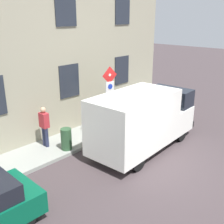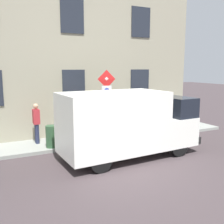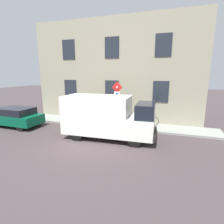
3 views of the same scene
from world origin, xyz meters
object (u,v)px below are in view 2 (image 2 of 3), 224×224
(sign_post_stacked, at_px, (107,98))
(delivery_van, at_px, (127,123))
(bicycle_blue, at_px, (131,124))
(bicycle_purple, at_px, (100,127))
(pedestrian, at_px, (36,122))
(litter_bin, at_px, (51,136))
(bicycle_orange, at_px, (116,125))

(sign_post_stacked, xyz_separation_m, delivery_van, (-1.91, 0.03, -0.73))
(sign_post_stacked, distance_m, bicycle_blue, 2.70)
(delivery_van, height_order, bicycle_purple, delivery_van)
(bicycle_purple, bearing_deg, bicycle_blue, -177.41)
(bicycle_purple, relative_size, pedestrian, 1.00)
(sign_post_stacked, xyz_separation_m, pedestrian, (1.02, 2.83, -1.00))
(delivery_van, bearing_deg, litter_bin, 136.85)
(bicycle_blue, relative_size, pedestrian, 1.00)
(delivery_van, distance_m, bicycle_orange, 3.33)
(bicycle_purple, distance_m, litter_bin, 2.78)
(bicycle_orange, bearing_deg, pedestrian, -0.71)
(pedestrian, height_order, litter_bin, pedestrian)
(sign_post_stacked, height_order, litter_bin, sign_post_stacked)
(bicycle_orange, distance_m, pedestrian, 3.91)
(sign_post_stacked, relative_size, bicycle_blue, 1.75)
(sign_post_stacked, bearing_deg, bicycle_purple, -8.44)
(sign_post_stacked, distance_m, bicycle_orange, 2.19)
(delivery_van, xyz_separation_m, bicycle_orange, (3.05, -1.06, -0.82))
(bicycle_purple, height_order, pedestrian, pedestrian)
(bicycle_purple, bearing_deg, bicycle_orange, -177.46)
(sign_post_stacked, height_order, bicycle_purple, sign_post_stacked)
(delivery_van, relative_size, litter_bin, 6.01)
(sign_post_stacked, bearing_deg, delivery_van, 178.97)
(bicycle_blue, xyz_separation_m, litter_bin, (-0.99, 4.32, 0.08))
(bicycle_orange, xyz_separation_m, litter_bin, (-0.99, 3.46, 0.08))
(pedestrian, bearing_deg, delivery_van, 134.46)
(bicycle_orange, bearing_deg, bicycle_purple, -2.44)
(litter_bin, bearing_deg, pedestrian, 24.91)
(litter_bin, bearing_deg, bicycle_blue, -77.06)
(pedestrian, bearing_deg, bicycle_blue, -177.84)
(delivery_van, distance_m, bicycle_purple, 3.16)
(bicycle_orange, bearing_deg, delivery_van, 68.33)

